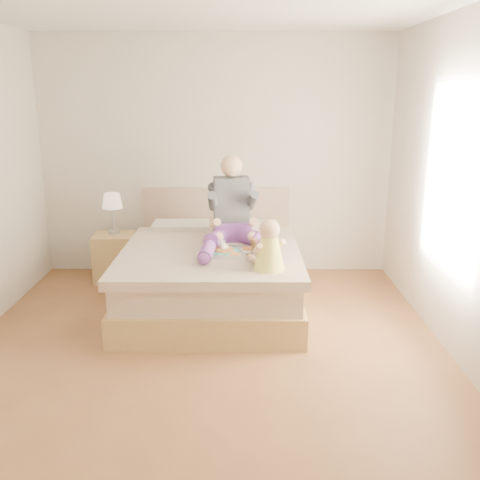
{
  "coord_description": "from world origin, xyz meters",
  "views": [
    {
      "loc": [
        0.3,
        -4.03,
        2.07
      ],
      "look_at": [
        0.28,
        0.8,
        0.73
      ],
      "focal_mm": 40.0,
      "sensor_mm": 36.0,
      "label": 1
    }
  ],
  "objects_px": {
    "nightstand": "(115,257)",
    "baby": "(268,249)",
    "adult": "(233,217)",
    "bed": "(212,271)",
    "tray": "(234,250)"
  },
  "relations": [
    {
      "from": "baby",
      "to": "adult",
      "type": "bearing_deg",
      "value": 80.39
    },
    {
      "from": "nightstand",
      "to": "baby",
      "type": "height_order",
      "value": "baby"
    },
    {
      "from": "adult",
      "to": "tray",
      "type": "relative_size",
      "value": 2.14
    },
    {
      "from": "adult",
      "to": "baby",
      "type": "relative_size",
      "value": 2.49
    },
    {
      "from": "nightstand",
      "to": "baby",
      "type": "distance_m",
      "value": 2.24
    },
    {
      "from": "nightstand",
      "to": "adult",
      "type": "bearing_deg",
      "value": -26.53
    },
    {
      "from": "bed",
      "to": "nightstand",
      "type": "height_order",
      "value": "bed"
    },
    {
      "from": "bed",
      "to": "nightstand",
      "type": "relative_size",
      "value": 4.08
    },
    {
      "from": "nightstand",
      "to": "tray",
      "type": "relative_size",
      "value": 1.05
    },
    {
      "from": "tray",
      "to": "nightstand",
      "type": "bearing_deg",
      "value": 150.62
    },
    {
      "from": "adult",
      "to": "baby",
      "type": "xyz_separation_m",
      "value": [
        0.31,
        -0.83,
        -0.08
      ]
    },
    {
      "from": "bed",
      "to": "nightstand",
      "type": "distance_m",
      "value": 1.3
    },
    {
      "from": "baby",
      "to": "bed",
      "type": "bearing_deg",
      "value": 93.44
    },
    {
      "from": "nightstand",
      "to": "baby",
      "type": "xyz_separation_m",
      "value": [
        1.66,
        -1.42,
        0.52
      ]
    },
    {
      "from": "bed",
      "to": "adult",
      "type": "bearing_deg",
      "value": 12.3
    }
  ]
}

